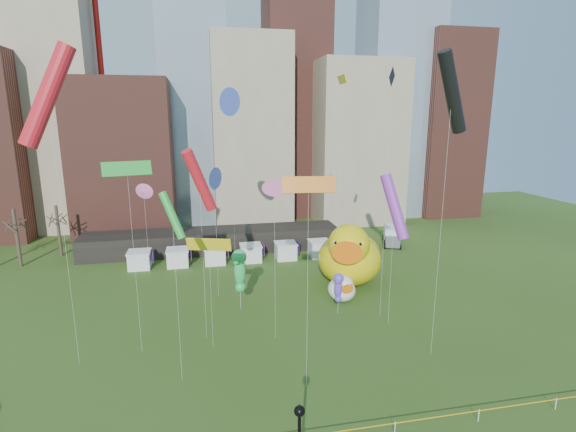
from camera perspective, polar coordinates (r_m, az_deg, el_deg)
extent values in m
cube|color=gray|center=(87.60, -28.46, 12.14)|extent=(14.00, 12.00, 42.00)
cube|color=brown|center=(79.38, -20.70, 7.12)|extent=(16.00, 14.00, 26.00)
cube|color=#8C9EB2|center=(86.43, -12.40, 17.69)|extent=(12.00, 12.00, 55.00)
cube|color=gray|center=(82.69, -5.01, 10.87)|extent=(14.00, 14.00, 34.00)
cube|color=brown|center=(91.32, 1.02, 21.81)|extent=(12.00, 12.00, 68.00)
cube|color=gray|center=(85.49, 8.81, 9.49)|extent=(16.00, 14.00, 30.00)
cube|color=#8C9EB2|center=(92.99, 14.12, 15.08)|extent=(14.00, 12.00, 48.00)
cube|color=brown|center=(95.87, 19.95, 11.04)|extent=(12.00, 12.00, 36.00)
cylinder|color=red|center=(89.52, -23.99, 23.56)|extent=(1.00, 1.00, 76.00)
cylinder|color=red|center=(94.87, 11.68, 23.68)|extent=(1.00, 1.00, 76.00)
cube|color=black|center=(66.66, -9.81, -3.19)|extent=(38.00, 6.00, 3.20)
cube|color=white|center=(61.63, -18.96, -5.54)|extent=(2.80, 2.80, 2.20)
cube|color=red|center=(61.26, -17.32, -5.05)|extent=(0.08, 1.40, 1.60)
cube|color=white|center=(61.15, -14.30, -5.38)|extent=(2.80, 2.80, 2.20)
cube|color=red|center=(60.92, -12.63, -4.86)|extent=(0.08, 1.40, 1.60)
cube|color=white|center=(61.06, -9.60, -5.18)|extent=(2.80, 2.80, 2.20)
cube|color=red|center=(60.98, -7.92, -4.65)|extent=(0.08, 1.40, 1.60)
cube|color=white|center=(61.39, -4.91, -4.94)|extent=(2.80, 2.80, 2.20)
cube|color=red|center=(61.45, -3.25, -4.40)|extent=(0.08, 1.40, 1.60)
cube|color=white|center=(62.12, -0.31, -4.68)|extent=(2.80, 2.80, 2.20)
cube|color=red|center=(62.33, 1.31, -4.14)|extent=(0.08, 1.40, 1.60)
cube|color=white|center=(63.23, 4.15, -4.39)|extent=(2.80, 2.80, 2.20)
cube|color=red|center=(63.58, 5.72, -3.85)|extent=(0.08, 1.40, 1.60)
cube|color=white|center=(64.72, 8.43, -4.09)|extent=(2.80, 2.80, 2.20)
cube|color=red|center=(65.19, 9.93, -3.56)|extent=(0.08, 1.40, 1.60)
cylinder|color=#382B21|center=(68.61, -32.09, -2.48)|extent=(0.44, 0.44, 8.00)
cylinder|color=#382B21|center=(71.05, -27.95, -1.74)|extent=(0.44, 0.44, 7.50)
cylinder|color=white|center=(31.57, 13.90, -25.46)|extent=(0.06, 0.06, 0.90)
cylinder|color=white|center=(34.22, 23.82, -22.89)|extent=(0.06, 0.06, 0.90)
cylinder|color=white|center=(37.64, 31.81, -20.27)|extent=(0.06, 0.06, 0.90)
ellipsoid|color=yellow|center=(53.19, 8.14, -5.53)|extent=(10.58, 11.28, 6.33)
ellipsoid|color=yellow|center=(56.57, 8.37, -4.58)|extent=(2.57, 2.33, 2.56)
sphere|color=yellow|center=(49.74, 8.02, -3.76)|extent=(6.25, 6.25, 4.76)
cone|color=orange|center=(47.85, 7.86, -4.62)|extent=(3.25, 3.00, 2.62)
sphere|color=white|center=(48.40, 6.40, -3.40)|extent=(0.86, 0.86, 0.86)
sphere|color=white|center=(48.25, 9.50, -3.55)|extent=(0.86, 0.86, 0.86)
sphere|color=black|center=(48.01, 6.35, -3.53)|extent=(0.43, 0.43, 0.43)
sphere|color=black|center=(47.86, 9.48, -3.68)|extent=(0.43, 0.43, 0.43)
ellipsoid|color=white|center=(48.86, 7.07, -9.58)|extent=(3.21, 3.71, 2.51)
ellipsoid|color=white|center=(50.12, 6.64, -9.06)|extent=(0.86, 0.69, 1.02)
sphere|color=white|center=(47.49, 7.47, -8.96)|extent=(1.98, 1.98, 1.89)
cone|color=orange|center=(46.80, 7.74, -9.39)|extent=(1.08, 0.90, 1.04)
sphere|color=white|center=(46.79, 7.04, -8.95)|extent=(0.34, 0.34, 0.34)
sphere|color=white|center=(47.07, 8.27, -8.86)|extent=(0.34, 0.34, 0.34)
sphere|color=black|center=(46.65, 7.09, -9.03)|extent=(0.17, 0.17, 0.17)
sphere|color=black|center=(46.93, 8.33, -8.93)|extent=(0.17, 0.17, 0.17)
cylinder|color=silver|center=(46.34, -6.29, -9.72)|extent=(0.03, 0.03, 4.20)
ellipsoid|color=green|center=(45.57, -6.36, -7.28)|extent=(1.48, 1.35, 3.05)
sphere|color=green|center=(44.90, -6.39, -5.38)|extent=(2.02, 2.02, 1.56)
cone|color=green|center=(44.26, -6.31, -5.76)|extent=(0.87, 1.11, 0.54)
sphere|color=green|center=(46.25, -6.31, -9.29)|extent=(1.09, 1.09, 1.09)
cylinder|color=silver|center=(45.71, 6.61, -11.03)|extent=(0.03, 0.03, 2.77)
ellipsoid|color=#6245CF|center=(45.17, 6.66, -9.42)|extent=(1.01, 0.93, 2.07)
sphere|color=#6245CF|center=(44.63, 6.76, -8.17)|extent=(1.39, 1.39, 1.06)
cone|color=#6245CF|center=(44.23, 6.95, -8.45)|extent=(0.60, 0.75, 0.37)
sphere|color=#6245CF|center=(45.68, 6.60, -10.78)|extent=(0.74, 0.74, 0.74)
sphere|color=black|center=(24.36, 1.53, -24.29)|extent=(0.58, 0.58, 0.58)
cone|color=black|center=(24.18, 1.53, -23.71)|extent=(0.21, 0.21, 0.26)
cube|color=white|center=(71.82, 13.48, -2.30)|extent=(3.83, 5.23, 2.36)
cube|color=#595960|center=(69.03, 13.61, -3.33)|extent=(2.64, 2.37, 1.51)
cylinder|color=black|center=(70.38, 12.56, -3.44)|extent=(0.53, 0.88, 0.85)
cylinder|color=black|center=(70.55, 14.48, -3.51)|extent=(0.53, 0.88, 0.85)
cylinder|color=black|center=(73.47, 12.45, -2.75)|extent=(0.53, 0.88, 0.85)
cylinder|color=black|center=(73.63, 14.29, -2.81)|extent=(0.53, 0.88, 0.85)
cylinder|color=silver|center=(37.45, -27.35, -2.78)|extent=(0.02, 0.02, 21.35)
cylinder|color=red|center=(36.33, -29.12, 13.67)|extent=(4.61, 2.34, 7.54)
cylinder|color=silver|center=(57.42, -18.10, -2.27)|extent=(0.02, 0.02, 10.93)
cone|color=pink|center=(56.30, -18.48, 3.10)|extent=(1.65, 1.32, 1.88)
cylinder|color=silver|center=(42.70, 12.72, 1.58)|extent=(0.02, 0.02, 23.42)
cube|color=black|center=(42.07, 13.54, 17.42)|extent=(1.19, 1.37, 1.78)
cylinder|color=silver|center=(38.24, -19.53, -6.02)|extent=(0.02, 0.02, 15.90)
cube|color=green|center=(36.55, -20.46, 5.87)|extent=(3.74, 1.38, 1.13)
cylinder|color=silver|center=(47.53, 6.77, 3.08)|extent=(0.02, 0.02, 23.65)
cube|color=yellow|center=(47.00, 7.17, 17.43)|extent=(0.61, 2.93, 0.89)
cylinder|color=silver|center=(48.39, -7.17, 1.90)|extent=(0.02, 0.02, 21.43)
cone|color=blue|center=(47.54, -7.54, 14.68)|extent=(1.60, 2.84, 2.96)
cylinder|color=silver|center=(31.44, 2.58, -9.87)|extent=(0.02, 0.02, 15.40)
cube|color=orange|center=(29.33, 2.73, 4.14)|extent=(3.67, 0.98, 1.11)
cylinder|color=silver|center=(42.80, 13.43, -6.54)|extent=(0.02, 0.02, 11.74)
cylinder|color=purple|center=(41.26, 13.85, 1.17)|extent=(2.37, 3.69, 6.08)
cylinder|color=silver|center=(39.16, -11.09, -6.05)|extent=(0.02, 0.02, 14.61)
cylinder|color=red|center=(37.46, -11.57, 4.58)|extent=(3.14, 2.79, 5.57)
cylinder|color=silver|center=(38.64, -1.74, -6.58)|extent=(0.02, 0.02, 13.95)
cone|color=pink|center=(36.90, -1.82, 3.68)|extent=(1.41, 0.69, 1.44)
cylinder|color=silver|center=(36.79, 19.46, -2.07)|extent=(0.02, 0.02, 21.64)
cylinder|color=black|center=(35.71, 20.80, 14.96)|extent=(3.71, 2.41, 6.12)
cylinder|color=silver|center=(33.56, -14.35, -10.89)|extent=(0.02, 0.02, 13.10)
cylinder|color=green|center=(31.54, -15.01, 0.08)|extent=(2.00, 1.62, 3.44)
cylinder|color=silver|center=(38.56, -10.10, -10.44)|extent=(0.02, 0.02, 9.43)
cube|color=yellow|center=(36.96, -10.39, -3.71)|extent=(3.77, 1.61, 1.15)
cylinder|color=silver|center=(48.43, -9.39, -3.00)|extent=(0.02, 0.02, 13.47)
cone|color=blue|center=(47.05, -9.69, 4.91)|extent=(1.24, 2.26, 2.35)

